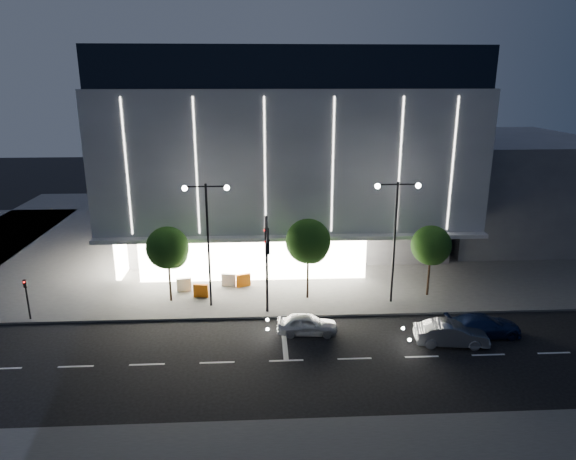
# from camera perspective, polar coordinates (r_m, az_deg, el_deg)

# --- Properties ---
(ground) EXTENTS (160.00, 160.00, 0.00)m
(ground) POSITION_cam_1_polar(r_m,az_deg,el_deg) (32.00, -4.01, -12.99)
(ground) COLOR black
(ground) RESTS_ON ground
(sidewalk_museum) EXTENTS (70.00, 40.00, 0.15)m
(sidewalk_museum) POSITION_cam_1_polar(r_m,az_deg,el_deg) (54.33, 1.62, -0.22)
(sidewalk_museum) COLOR #474747
(sidewalk_museum) RESTS_ON ground
(museum) EXTENTS (30.00, 25.80, 18.00)m
(museum) POSITION_cam_1_polar(r_m,az_deg,el_deg) (50.61, -0.45, 9.21)
(museum) COLOR #4C4C51
(museum) RESTS_ON ground
(annex_building) EXTENTS (16.00, 20.00, 10.00)m
(annex_building) POSITION_cam_1_polar(r_m,az_deg,el_deg) (58.68, 22.63, 4.73)
(annex_building) COLOR #4C4C51
(annex_building) RESTS_ON ground
(traffic_mast) EXTENTS (0.33, 5.89, 7.07)m
(traffic_mast) POSITION_cam_1_polar(r_m,az_deg,el_deg) (32.97, -2.36, -2.45)
(traffic_mast) COLOR black
(traffic_mast) RESTS_ON ground
(street_lamp_west) EXTENTS (3.16, 0.36, 9.00)m
(street_lamp_west) POSITION_cam_1_polar(r_m,az_deg,el_deg) (35.42, -8.92, 0.29)
(street_lamp_west) COLOR black
(street_lamp_west) RESTS_ON ground
(street_lamp_east) EXTENTS (3.16, 0.36, 9.00)m
(street_lamp_east) POSITION_cam_1_polar(r_m,az_deg,el_deg) (36.43, 11.86, 0.59)
(street_lamp_east) COLOR black
(street_lamp_east) RESTS_ON ground
(ped_signal_far) EXTENTS (0.22, 0.24, 3.00)m
(ped_signal_far) POSITION_cam_1_polar(r_m,az_deg,el_deg) (38.53, -27.03, -6.46)
(ped_signal_far) COLOR black
(ped_signal_far) RESTS_ON ground
(tree_left) EXTENTS (3.02, 3.02, 5.72)m
(tree_left) POSITION_cam_1_polar(r_m,az_deg,el_deg) (37.37, -13.18, -2.17)
(tree_left) COLOR black
(tree_left) RESTS_ON ground
(tree_mid) EXTENTS (3.25, 3.25, 6.15)m
(tree_mid) POSITION_cam_1_polar(r_m,az_deg,el_deg) (36.83, 2.28, -1.52)
(tree_mid) COLOR black
(tree_mid) RESTS_ON ground
(tree_right) EXTENTS (2.91, 2.91, 5.51)m
(tree_right) POSITION_cam_1_polar(r_m,az_deg,el_deg) (38.83, 15.63, -1.88)
(tree_right) COLOR black
(tree_right) RESTS_ON ground
(car_lead) EXTENTS (3.99, 1.84, 1.32)m
(car_lead) POSITION_cam_1_polar(r_m,az_deg,el_deg) (33.31, 2.14, -10.41)
(car_lead) COLOR #BABDC3
(car_lead) RESTS_ON ground
(car_second) EXTENTS (4.56, 2.04, 1.45)m
(car_second) POSITION_cam_1_polar(r_m,az_deg,el_deg) (33.54, 17.66, -10.92)
(car_second) COLOR #96999D
(car_second) RESTS_ON ground
(car_third) EXTENTS (4.79, 2.08, 1.37)m
(car_third) POSITION_cam_1_polar(r_m,az_deg,el_deg) (35.31, 20.89, -9.88)
(car_third) COLOR navy
(car_third) RESTS_ON ground
(barrier_a) EXTENTS (1.13, 0.41, 1.00)m
(barrier_a) POSITION_cam_1_polar(r_m,az_deg,el_deg) (38.71, -9.65, -6.66)
(barrier_a) COLOR orange
(barrier_a) RESTS_ON sidewalk_museum
(barrier_b) EXTENTS (1.13, 0.47, 1.00)m
(barrier_b) POSITION_cam_1_polar(r_m,az_deg,el_deg) (40.02, -11.48, -5.97)
(barrier_b) COLOR white
(barrier_b) RESTS_ON sidewalk_museum
(barrier_c) EXTENTS (1.12, 0.60, 1.00)m
(barrier_c) POSITION_cam_1_polar(r_m,az_deg,el_deg) (40.18, -4.97, -5.59)
(barrier_c) COLOR orange
(barrier_c) RESTS_ON sidewalk_museum
(barrier_d) EXTENTS (1.13, 0.44, 1.00)m
(barrier_d) POSITION_cam_1_polar(r_m,az_deg,el_deg) (40.36, -6.60, -5.54)
(barrier_d) COLOR silver
(barrier_d) RESTS_ON sidewalk_museum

